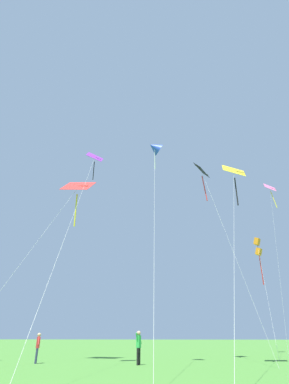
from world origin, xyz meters
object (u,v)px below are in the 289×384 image
at_px(kite_purple_streamer, 93,163).
at_px(person_with_spool, 38,345).
at_px(kite_black_large, 203,178).
at_px(kite_blue_delta, 155,148).
at_px(person_far_back, 139,344).
at_px(kite_yellow_diamond, 234,178).
at_px(kite_orange_box, 258,248).
at_px(kite_red_high, 77,194).
at_px(kite_pink_low, 271,194).

distance_m(kite_purple_streamer, person_with_spool, 12.52).
relative_size(kite_purple_streamer, kite_black_large, 0.91).
height_order(kite_purple_streamer, kite_blue_delta, kite_blue_delta).
relative_size(kite_blue_delta, person_far_back, 8.59).
bearing_deg(person_with_spool, person_far_back, -4.13).
xyz_separation_m(kite_black_large, person_with_spool, (-11.68, -3.46, -13.19)).
height_order(kite_yellow_diamond, kite_orange_box, kite_yellow_diamond).
distance_m(kite_red_high, person_with_spool, 11.39).
bearing_deg(person_far_back, kite_black_large, 37.05).
bearing_deg(kite_blue_delta, kite_pink_low, 52.83).
bearing_deg(kite_black_large, person_far_back, -142.95).
relative_size(kite_purple_streamer, kite_blue_delta, 0.92).
bearing_deg(kite_orange_box, kite_blue_delta, -125.10).
bearing_deg(kite_pink_low, kite_purple_streamer, -132.44).
distance_m(kite_pink_low, person_far_back, 31.36).
bearing_deg(kite_blue_delta, kite_black_large, 45.10).
relative_size(kite_red_high, kite_orange_box, 1.16).
xyz_separation_m(kite_purple_streamer, kite_orange_box, (15.19, 16.78, -2.25)).
height_order(kite_red_high, person_far_back, kite_red_high).
relative_size(kite_black_large, person_with_spool, 9.19).
xyz_separation_m(kite_red_high, kite_purple_streamer, (2.30, -3.57, 0.67)).
bearing_deg(kite_black_large, kite_orange_box, 59.14).
height_order(kite_yellow_diamond, person_with_spool, kite_yellow_diamond).
bearing_deg(kite_blue_delta, kite_yellow_diamond, 0.24).
height_order(kite_pink_low, person_far_back, kite_pink_low).
height_order(kite_black_large, person_with_spool, kite_black_large).
relative_size(kite_orange_box, kite_pink_low, 0.56).
relative_size(kite_red_high, kite_pink_low, 0.65).
xyz_separation_m(kite_red_high, person_with_spool, (-0.92, -1.51, -11.25)).
bearing_deg(person_with_spool, kite_black_large, 16.49).
relative_size(kite_purple_streamer, person_far_back, 7.89).
relative_size(kite_pink_low, kite_black_large, 1.35).
height_order(kite_orange_box, kite_pink_low, kite_pink_low).
relative_size(kite_orange_box, kite_black_large, 0.75).
bearing_deg(kite_purple_streamer, kite_black_large, 33.11).
distance_m(kite_purple_streamer, kite_blue_delta, 5.09).
relative_size(kite_purple_streamer, kite_orange_box, 1.21).
xyz_separation_m(kite_red_high, kite_pink_low, (21.68, 17.63, 7.21)).
distance_m(kite_orange_box, kite_blue_delta, 19.19).
distance_m(kite_pink_low, kite_blue_delta, 25.16).
xyz_separation_m(kite_blue_delta, person_with_spool, (-7.65, 0.59, -13.95)).
relative_size(kite_orange_box, kite_blue_delta, 0.76).
distance_m(kite_yellow_diamond, person_far_back, 12.93).
xyz_separation_m(kite_blue_delta, person_far_back, (-1.17, 0.12, -13.90)).
bearing_deg(person_with_spool, kite_orange_box, 38.65).
xyz_separation_m(kite_purple_streamer, kite_blue_delta, (4.43, 1.47, 2.03)).
distance_m(kite_orange_box, kite_black_large, 13.58).
distance_m(kite_purple_streamer, person_far_back, 12.41).
height_order(kite_blue_delta, kite_black_large, kite_black_large).
bearing_deg(kite_black_large, kite_pink_low, 55.13).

